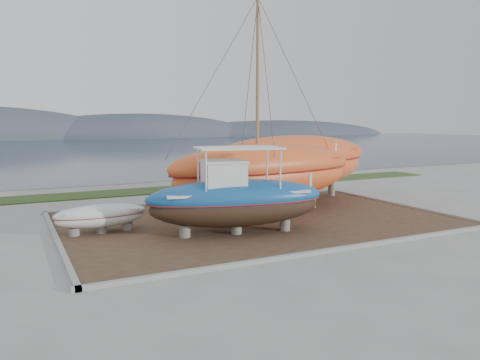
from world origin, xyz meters
name	(u,v)px	position (x,y,z in m)	size (l,w,h in m)	color
ground	(304,239)	(0.00, 0.00, 0.00)	(140.00, 140.00, 0.00)	gray
dirt_patch	(257,220)	(0.00, 4.00, 0.03)	(18.00, 12.00, 0.06)	#422D1E
curb_frame	(257,219)	(0.00, 4.00, 0.07)	(18.60, 12.60, 0.15)	gray
grass_strip	(179,189)	(0.00, 15.50, 0.04)	(44.00, 3.00, 0.08)	#284219
sea	(75,149)	(0.00, 70.00, 0.00)	(260.00, 100.00, 0.04)	#1C2738
mountain_ridge	(49,138)	(0.00, 125.00, 0.00)	(200.00, 36.00, 20.00)	#333D49
blue_caique	(236,191)	(-2.18, 1.80, 1.89)	(7.60, 2.37, 3.66)	#164F8D
white_dinghy	(101,219)	(-7.25, 4.57, 0.65)	(3.90, 1.46, 1.17)	silver
orange_sailboat	(266,109)	(1.07, 5.00, 5.38)	(10.98, 3.24, 10.63)	#E05522
orange_bare_hull	(293,169)	(4.44, 7.67, 1.96)	(11.57, 3.47, 3.79)	#E05522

